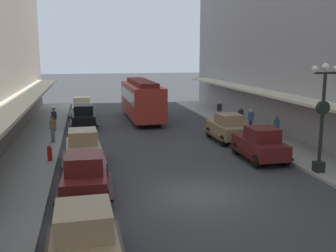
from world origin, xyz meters
TOP-DOWN VIEW (x-y plane):
  - ground_plane at (0.00, 0.00)m, footprint 200.00×200.00m
  - sidewalk_left at (-7.50, 0.00)m, footprint 3.00×60.00m
  - parked_car_0 at (-4.59, -4.59)m, footprint 2.20×4.28m
  - parked_car_1 at (-4.70, 21.26)m, footprint 2.16×4.27m
  - parked_car_2 at (4.78, 4.48)m, footprint 2.15×4.26m
  - parked_car_3 at (-4.60, 5.47)m, footprint 2.25×4.30m
  - parked_car_4 at (-4.56, 15.94)m, footprint 2.18×4.27m
  - parked_car_5 at (4.76, 9.32)m, footprint 2.18×4.28m
  - parked_car_6 at (-4.53, 0.83)m, footprint 2.28×4.31m
  - streetcar at (0.42, 18.81)m, footprint 2.61×9.62m
  - lamp_post_with_clock at (6.40, 1.46)m, footprint 1.42×0.44m
  - fire_hydrant at (-6.35, 6.18)m, footprint 0.24×0.24m
  - pedestrian_0 at (7.05, 12.59)m, footprint 0.36×0.24m
  - pedestrian_1 at (7.26, 11.24)m, footprint 0.36×0.24m
  - pedestrian_2 at (-6.49, 10.63)m, footprint 0.36×0.28m
  - pedestrian_3 at (7.60, 8.05)m, footprint 0.36×0.24m
  - pedestrian_4 at (6.61, 16.10)m, footprint 0.36×0.24m
  - pedestrian_5 at (-6.67, 14.54)m, footprint 0.36×0.28m

SIDE VIEW (x-z plane):
  - ground_plane at x=0.00m, z-range 0.00..0.00m
  - sidewalk_left at x=-7.50m, z-range 0.00..0.15m
  - fire_hydrant at x=-6.35m, z-range 0.15..0.97m
  - parked_car_0 at x=-4.59m, z-range 0.02..1.86m
  - parked_car_1 at x=-4.70m, z-range 0.02..1.86m
  - parked_car_2 at x=4.78m, z-range 0.02..1.86m
  - parked_car_3 at x=-4.60m, z-range 0.02..1.86m
  - parked_car_4 at x=-4.56m, z-range 0.02..1.86m
  - parked_car_5 at x=4.76m, z-range 0.02..1.86m
  - parked_car_6 at x=-4.53m, z-range 0.02..1.86m
  - pedestrian_0 at x=7.05m, z-range 0.17..1.81m
  - pedestrian_1 at x=7.26m, z-range 0.17..1.81m
  - pedestrian_3 at x=7.60m, z-range 0.17..1.81m
  - pedestrian_4 at x=6.61m, z-range 0.17..1.81m
  - pedestrian_2 at x=-6.49m, z-range 0.18..1.85m
  - pedestrian_5 at x=-6.67m, z-range 0.18..1.85m
  - streetcar at x=0.42m, z-range 0.17..3.63m
  - lamp_post_with_clock at x=6.40m, z-range 0.41..5.57m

